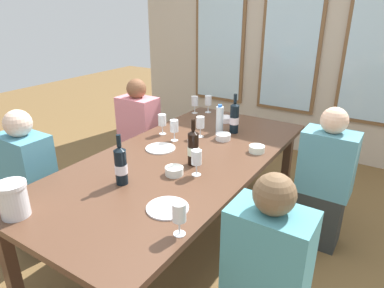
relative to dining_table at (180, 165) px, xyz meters
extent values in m
plane|color=brown|center=(0.00, 0.00, -0.68)|extent=(12.00, 12.00, 0.00)
cube|color=#BEAD97|center=(0.00, 2.36, 0.77)|extent=(4.32, 0.06, 2.90)
cube|color=brown|center=(-0.95, 2.31, 0.77)|extent=(0.72, 0.03, 1.88)
cube|color=silver|center=(-0.95, 2.30, 0.77)|extent=(0.64, 0.01, 1.80)
cube|color=brown|center=(0.00, 2.31, 0.77)|extent=(0.72, 0.03, 1.88)
cube|color=silver|center=(0.00, 2.30, 0.77)|extent=(0.64, 0.01, 1.80)
cube|color=brown|center=(0.95, 2.31, 0.77)|extent=(0.72, 0.03, 1.88)
cube|color=silver|center=(0.95, 2.30, 0.77)|extent=(0.64, 0.01, 1.80)
cube|color=#543525|center=(0.00, 0.00, 0.04)|extent=(1.12, 2.37, 0.04)
cube|color=#543525|center=(-0.46, -1.09, -0.33)|extent=(0.07, 0.07, 0.70)
cube|color=#543525|center=(-0.46, 1.09, -0.33)|extent=(0.07, 0.07, 0.70)
cube|color=#543525|center=(0.46, 1.09, -0.33)|extent=(0.07, 0.07, 0.70)
cylinder|color=white|center=(0.32, -0.58, 0.07)|extent=(0.23, 0.23, 0.01)
cylinder|color=white|center=(-0.22, 0.05, 0.07)|extent=(0.23, 0.23, 0.01)
cylinder|color=silver|center=(-0.31, -1.06, 0.15)|extent=(0.14, 0.14, 0.17)
cylinder|color=silver|center=(-0.31, -1.06, 0.24)|extent=(0.16, 0.16, 0.02)
cylinder|color=black|center=(0.09, 0.68, 0.18)|extent=(0.08, 0.07, 0.24)
cone|color=black|center=(0.09, 0.68, 0.31)|extent=(0.08, 0.07, 0.02)
cylinder|color=black|center=(0.09, 0.68, 0.36)|extent=(0.03, 0.03, 0.08)
cylinder|color=white|center=(0.09, 0.68, 0.17)|extent=(0.08, 0.08, 0.06)
cylinder|color=black|center=(0.14, -0.04, 0.18)|extent=(0.08, 0.08, 0.23)
cone|color=black|center=(0.14, -0.04, 0.30)|extent=(0.08, 0.08, 0.02)
cylinder|color=black|center=(0.14, -0.04, 0.35)|extent=(0.03, 0.03, 0.08)
cylinder|color=#E5F0CD|center=(0.14, -0.04, 0.16)|extent=(0.08, 0.08, 0.06)
cylinder|color=black|center=(-0.08, -0.51, 0.17)|extent=(0.08, 0.07, 0.22)
cone|color=black|center=(-0.08, -0.51, 0.30)|extent=(0.08, 0.07, 0.02)
cylinder|color=black|center=(-0.08, -0.51, 0.35)|extent=(0.03, 0.03, 0.08)
cylinder|color=white|center=(-0.08, -0.51, 0.16)|extent=(0.08, 0.08, 0.06)
cylinder|color=white|center=(0.12, -0.24, 0.09)|extent=(0.12, 0.12, 0.05)
cylinder|color=white|center=(-0.11, 0.90, 0.08)|extent=(0.14, 0.14, 0.04)
cylinder|color=white|center=(0.43, 0.39, 0.09)|extent=(0.12, 0.12, 0.05)
cylinder|color=white|center=(0.10, 0.48, 0.09)|extent=(0.12, 0.12, 0.05)
cylinder|color=white|center=(-0.02, 0.63, 0.17)|extent=(0.06, 0.06, 0.22)
cylinder|color=blue|center=(-0.02, 0.63, 0.29)|extent=(0.04, 0.04, 0.02)
cylinder|color=white|center=(-0.39, 1.06, 0.06)|extent=(0.06, 0.06, 0.00)
cylinder|color=white|center=(-0.39, 1.06, 0.10)|extent=(0.01, 0.01, 0.07)
cylinder|color=white|center=(-0.39, 1.06, 0.19)|extent=(0.07, 0.07, 0.09)
cylinder|color=maroon|center=(-0.39, 1.06, 0.16)|extent=(0.06, 0.06, 0.02)
cylinder|color=white|center=(-0.49, 0.97, 0.06)|extent=(0.06, 0.06, 0.00)
cylinder|color=white|center=(-0.49, 0.97, 0.10)|extent=(0.01, 0.01, 0.07)
cylinder|color=white|center=(-0.49, 0.97, 0.19)|extent=(0.07, 0.07, 0.09)
cylinder|color=#590C19|center=(-0.49, 0.97, 0.15)|extent=(0.06, 0.06, 0.02)
cylinder|color=white|center=(-0.22, 0.25, 0.06)|extent=(0.06, 0.06, 0.00)
cylinder|color=white|center=(-0.22, 0.25, 0.10)|extent=(0.01, 0.01, 0.07)
cylinder|color=white|center=(-0.22, 0.25, 0.19)|extent=(0.07, 0.07, 0.09)
cylinder|color=white|center=(0.50, -0.73, 0.06)|extent=(0.06, 0.06, 0.00)
cylinder|color=white|center=(0.50, -0.73, 0.10)|extent=(0.01, 0.01, 0.07)
cylinder|color=white|center=(0.50, -0.73, 0.19)|extent=(0.07, 0.07, 0.09)
cylinder|color=#590C19|center=(0.50, -0.73, 0.16)|extent=(0.06, 0.06, 0.03)
cylinder|color=white|center=(0.24, -0.16, 0.06)|extent=(0.06, 0.06, 0.00)
cylinder|color=white|center=(0.24, -0.16, 0.10)|extent=(0.01, 0.01, 0.07)
cylinder|color=white|center=(0.24, -0.16, 0.19)|extent=(0.07, 0.07, 0.09)
cylinder|color=#590C19|center=(0.24, -0.16, 0.16)|extent=(0.06, 0.06, 0.03)
cylinder|color=white|center=(-0.09, 0.43, 0.06)|extent=(0.06, 0.06, 0.00)
cylinder|color=white|center=(-0.09, 0.43, 0.10)|extent=(0.01, 0.01, 0.07)
cylinder|color=white|center=(-0.09, 0.43, 0.19)|extent=(0.07, 0.07, 0.09)
cylinder|color=maroon|center=(-0.09, 0.43, 0.16)|extent=(0.06, 0.06, 0.02)
cylinder|color=white|center=(-0.40, 0.31, 0.06)|extent=(0.06, 0.06, 0.00)
cylinder|color=white|center=(-0.40, 0.31, 0.10)|extent=(0.01, 0.01, 0.07)
cylinder|color=white|center=(-0.40, 0.31, 0.19)|extent=(0.07, 0.07, 0.09)
cube|color=#282A3B|center=(-0.90, -0.63, -0.45)|extent=(0.32, 0.24, 0.45)
cube|color=teal|center=(-0.90, -0.63, 0.01)|extent=(0.38, 0.24, 0.48)
sphere|color=beige|center=(-0.90, -0.63, 0.34)|extent=(0.19, 0.19, 0.19)
cube|color=teal|center=(0.90, -0.58, 0.01)|extent=(0.38, 0.24, 0.48)
sphere|color=brown|center=(0.90, -0.58, 0.34)|extent=(0.19, 0.19, 0.19)
cube|color=#2A393F|center=(-0.90, 0.58, -0.45)|extent=(0.32, 0.24, 0.45)
cube|color=#DC7A85|center=(-0.90, 0.58, 0.01)|extent=(0.38, 0.24, 0.48)
sphere|color=brown|center=(-0.90, 0.58, 0.34)|extent=(0.19, 0.19, 0.19)
cube|color=#2B2E2C|center=(0.90, 0.60, -0.45)|extent=(0.32, 0.24, 0.45)
cube|color=teal|center=(0.90, 0.60, 0.01)|extent=(0.38, 0.24, 0.48)
sphere|color=beige|center=(0.90, 0.60, 0.34)|extent=(0.19, 0.19, 0.19)
camera|label=1|loc=(1.29, -1.85, 1.10)|focal=32.11mm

